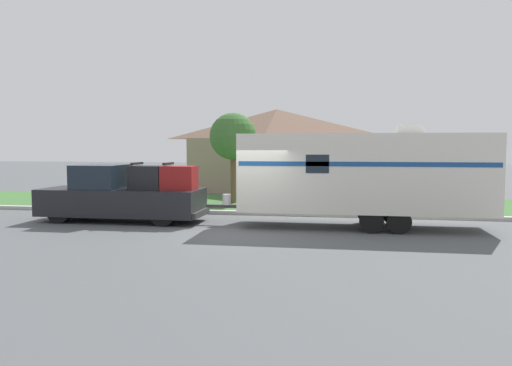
{
  "coord_description": "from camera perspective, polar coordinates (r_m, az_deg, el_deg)",
  "views": [
    {
      "loc": [
        2.84,
        -14.87,
        2.65
      ],
      "look_at": [
        0.08,
        1.39,
        1.4
      ],
      "focal_mm": 35.0,
      "sensor_mm": 36.0,
      "label": 1
    }
  ],
  "objects": [
    {
      "name": "pickup_truck",
      "position": [
        17.98,
        -14.97,
        -1.4
      ],
      "size": [
        5.72,
        1.95,
        2.06
      ],
      "color": "black",
      "rests_on": "ground_plane"
    },
    {
      "name": "lawn_strip",
      "position": [
        22.6,
        2.35,
        -2.37
      ],
      "size": [
        80.0,
        7.0,
        0.03
      ],
      "color": "#3D6B33",
      "rests_on": "ground_plane"
    },
    {
      "name": "ground_plane",
      "position": [
        15.37,
        -1.17,
        -5.59
      ],
      "size": [
        120.0,
        120.0,
        0.0
      ],
      "primitive_type": "plane",
      "color": "#515456"
    },
    {
      "name": "travel_trailer",
      "position": [
        16.3,
        12.18,
        1.14
      ],
      "size": [
        9.09,
        2.26,
        3.29
      ],
      "color": "black",
      "rests_on": "ground_plane"
    },
    {
      "name": "mailbox",
      "position": [
        20.52,
        -9.28,
        -0.19
      ],
      "size": [
        0.48,
        0.2,
        1.37
      ],
      "color": "brown",
      "rests_on": "ground_plane"
    },
    {
      "name": "curb_strip",
      "position": [
        19.01,
        0.95,
        -3.47
      ],
      "size": [
        80.0,
        0.3,
        0.14
      ],
      "color": "#ADADA8",
      "rests_on": "ground_plane"
    },
    {
      "name": "house_across_street",
      "position": [
        30.36,
        2.39,
        4.04
      ],
      "size": [
        9.9,
        7.63,
        4.82
      ],
      "color": "gray",
      "rests_on": "ground_plane"
    },
    {
      "name": "tree_in_yard",
      "position": [
        22.57,
        -2.64,
        5.28
      ],
      "size": [
        2.12,
        2.12,
        4.11
      ],
      "color": "brown",
      "rests_on": "ground_plane"
    }
  ]
}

